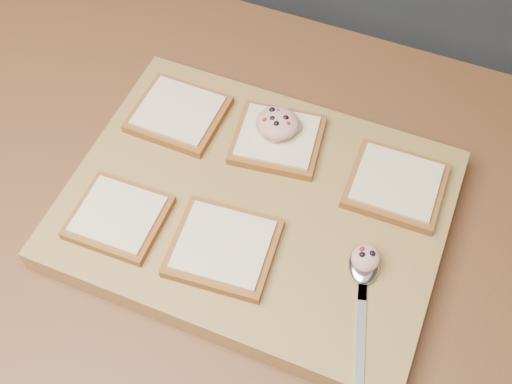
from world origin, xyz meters
TOP-DOWN VIEW (x-y plane):
  - island_counter at (0.00, 0.00)m, footprint 2.00×0.80m
  - cutting_board at (-0.03, 0.01)m, footprint 0.48×0.36m
  - bread_far_left at (-0.19, 0.10)m, footprint 0.12×0.11m
  - bread_far_center at (-0.04, 0.11)m, footprint 0.13×0.12m
  - bread_far_right at (0.13, 0.10)m, footprint 0.12×0.11m
  - bread_near_left at (-0.18, -0.08)m, footprint 0.11×0.10m
  - bread_near_center at (-0.04, -0.07)m, footprint 0.13×0.12m
  - tuna_salad_dollop at (-0.05, 0.12)m, footprint 0.06×0.06m
  - spoon at (0.12, -0.04)m, footprint 0.07×0.18m
  - spoon_salad at (0.12, -0.02)m, footprint 0.03×0.04m

SIDE VIEW (x-z plane):
  - island_counter at x=0.00m, z-range 0.00..0.90m
  - cutting_board at x=-0.03m, z-range 0.90..0.94m
  - spoon at x=0.12m, z-range 0.94..0.95m
  - bread_near_left at x=-0.18m, z-range 0.94..0.95m
  - bread_far_center at x=-0.04m, z-range 0.94..0.95m
  - bread_far_right at x=0.13m, z-range 0.94..0.95m
  - bread_far_left at x=-0.19m, z-range 0.94..0.95m
  - bread_near_center at x=-0.04m, z-range 0.94..0.95m
  - spoon_salad at x=0.12m, z-range 0.95..0.97m
  - tuna_salad_dollop at x=-0.05m, z-range 0.95..0.98m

